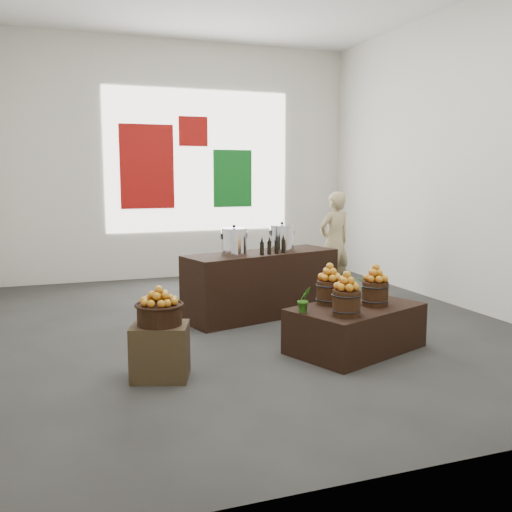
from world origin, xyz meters
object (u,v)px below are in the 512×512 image
object	(u,v)px
wicker_basket	(159,315)
display_table	(355,328)
crate	(160,351)
counter	(262,284)
stock_pot_center	(282,238)
shopper	(334,242)
stock_pot_left	(234,242)

from	to	relation	value
wicker_basket	display_table	world-z (taller)	wicker_basket
crate	display_table	world-z (taller)	crate
crate	display_table	distance (m)	2.02
counter	stock_pot_center	xyz separation A→B (m)	(0.31, 0.08, 0.56)
crate	shopper	world-z (taller)	shopper
counter	stock_pot_left	world-z (taller)	stock_pot_left
wicker_basket	counter	size ratio (longest dim) A/B	0.20
stock_pot_left	stock_pot_center	size ratio (longest dim) A/B	1.00
stock_pot_center	shopper	bearing A→B (deg)	37.58
wicker_basket	stock_pot_center	xyz separation A→B (m)	(1.91, 1.86, 0.39)
wicker_basket	stock_pot_left	world-z (taller)	stock_pot_left
wicker_basket	display_table	size ratio (longest dim) A/B	0.29
crate	stock_pot_left	distance (m)	2.20
counter	crate	bearing A→B (deg)	-146.85
display_table	stock_pot_center	xyz separation A→B (m)	(-0.10, 1.73, 0.74)
crate	counter	distance (m)	2.41
shopper	stock_pot_left	bearing A→B (deg)	17.23
stock_pot_center	shopper	world-z (taller)	shopper
stock_pot_center	counter	bearing A→B (deg)	-165.20
counter	stock_pot_left	size ratio (longest dim) A/B	6.47
display_table	shopper	world-z (taller)	shopper
wicker_basket	shopper	world-z (taller)	shopper
crate	stock_pot_left	world-z (taller)	stock_pot_left
display_table	crate	bearing A→B (deg)	162.34
display_table	stock_pot_left	bearing A→B (deg)	95.90
wicker_basket	stock_pot_left	bearing A→B (deg)	54.10
stock_pot_left	shopper	xyz separation A→B (m)	(1.96, 1.15, -0.21)
display_table	wicker_basket	bearing A→B (deg)	162.34
stock_pot_left	counter	bearing A→B (deg)	14.80
counter	shopper	bearing A→B (deg)	19.05
shopper	display_table	bearing A→B (deg)	53.53
crate	counter	xyz separation A→B (m)	(1.61, 1.78, 0.16)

